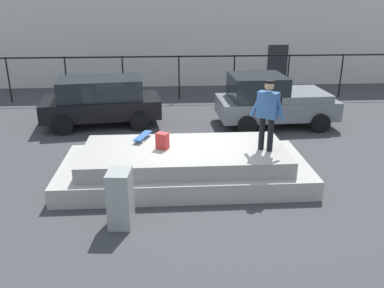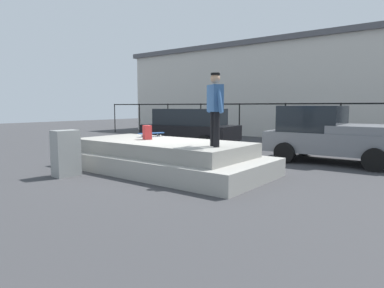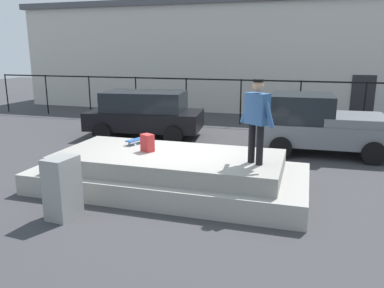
{
  "view_description": "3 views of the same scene",
  "coord_description": "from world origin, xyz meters",
  "views": [
    {
      "loc": [
        -0.58,
        -9.48,
        4.34
      ],
      "look_at": [
        0.06,
        0.19,
        0.74
      ],
      "focal_mm": 37.76,
      "sensor_mm": 36.0,
      "label": 1
    },
    {
      "loc": [
        6.12,
        -7.07,
        1.76
      ],
      "look_at": [
        0.05,
        0.81,
        0.64
      ],
      "focal_mm": 31.67,
      "sensor_mm": 36.0,
      "label": 2
    },
    {
      "loc": [
        2.71,
        -8.03,
        3.04
      ],
      "look_at": [
        -0.01,
        0.91,
        0.76
      ],
      "focal_mm": 35.81,
      "sensor_mm": 36.0,
      "label": 3
    }
  ],
  "objects": [
    {
      "name": "ground_plane",
      "position": [
        0.0,
        0.0,
        0.0
      ],
      "size": [
        60.0,
        60.0,
        0.0
      ],
      "primitive_type": "plane",
      "color": "#38383A"
    },
    {
      "name": "utility_box",
      "position": [
        -1.52,
        -2.35,
        0.58
      ],
      "size": [
        0.49,
        0.64,
        1.16
      ],
      "primitive_type": "cube",
      "rotation": [
        0.0,
        0.0,
        -0.09
      ],
      "color": "gray",
      "rests_on": "ground_plane"
    },
    {
      "name": "backpack",
      "position": [
        -0.69,
        -0.3,
        1.02
      ],
      "size": [
        0.34,
        0.31,
        0.39
      ],
      "primitive_type": "cube",
      "rotation": [
        0.0,
        0.0,
        5.76
      ],
      "color": "red",
      "rests_on": "concrete_ledge"
    },
    {
      "name": "skateboard",
      "position": [
        -1.2,
        0.38,
        0.92
      ],
      "size": [
        0.46,
        0.83,
        0.12
      ],
      "color": "#264C8C",
      "rests_on": "concrete_ledge"
    },
    {
      "name": "skateboarder",
      "position": [
        1.77,
        -0.56,
        1.8
      ],
      "size": [
        0.77,
        0.59,
        1.69
      ],
      "color": "black",
      "rests_on": "concrete_ledge"
    },
    {
      "name": "car_grey_pickup_mid",
      "position": [
        3.11,
        3.98,
        0.88
      ],
      "size": [
        4.08,
        2.35,
        1.77
      ],
      "color": "slate",
      "rests_on": "ground_plane"
    },
    {
      "name": "warehouse_building",
      "position": [
        0.0,
        13.86,
        2.78
      ],
      "size": [
        25.69,
        6.85,
        5.54
      ],
      "color": "beige",
      "rests_on": "ground_plane"
    },
    {
      "name": "car_black_hatchback_near",
      "position": [
        -2.84,
        4.43,
        0.88
      ],
      "size": [
        4.22,
        2.53,
        1.64
      ],
      "color": "black",
      "rests_on": "ground_plane"
    },
    {
      "name": "fence_row",
      "position": [
        0.0,
        7.9,
        1.35
      ],
      "size": [
        24.06,
        0.06,
        1.9
      ],
      "color": "black",
      "rests_on": "ground_plane"
    },
    {
      "name": "concrete_ledge",
      "position": [
        -0.16,
        -0.32,
        0.37
      ],
      "size": [
        6.02,
        2.75,
        0.82
      ],
      "color": "#9E9B93",
      "rests_on": "ground_plane"
    }
  ]
}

